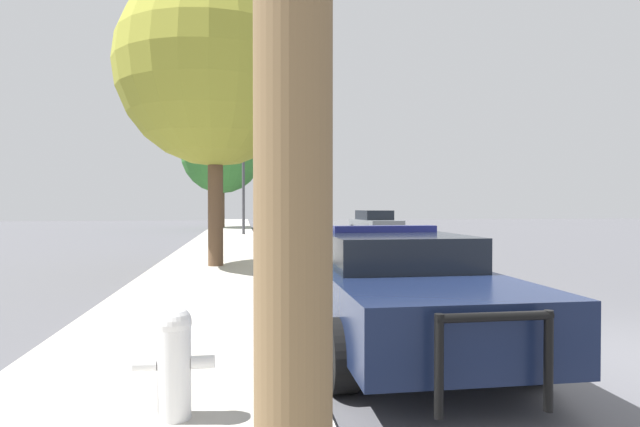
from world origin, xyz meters
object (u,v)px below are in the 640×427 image
(tree_sidewalk_near, at_px, (215,70))
(police_car, at_px, (389,282))
(tree_sidewalk_far, at_px, (222,153))
(fire_hydrant, at_px, (174,358))
(car_background_oncoming, at_px, (375,224))
(traffic_light, at_px, (275,174))
(car_background_midblock, at_px, (298,228))

(tree_sidewalk_near, bearing_deg, police_car, -70.92)
(tree_sidewalk_far, bearing_deg, police_car, -83.95)
(fire_hydrant, distance_m, car_background_oncoming, 22.70)
(traffic_light, xyz_separation_m, car_background_oncoming, (5.03, -3.13, -2.75))
(car_background_midblock, bearing_deg, fire_hydrant, -95.56)
(tree_sidewalk_far, bearing_deg, car_background_midblock, -74.19)
(police_car, relative_size, tree_sidewalk_near, 0.69)
(car_background_oncoming, bearing_deg, tree_sidewalk_near, 52.43)
(car_background_oncoming, distance_m, tree_sidewalk_far, 15.82)
(police_car, xyz_separation_m, tree_sidewalk_far, (-3.35, 31.65, 4.89))
(car_background_oncoming, bearing_deg, fire_hydrant, 66.38)
(fire_hydrant, height_order, tree_sidewalk_near, tree_sidewalk_near)
(fire_hydrant, bearing_deg, traffic_light, 84.49)
(car_background_midblock, bearing_deg, police_car, -88.93)
(fire_hydrant, bearing_deg, police_car, 44.20)
(car_background_midblock, height_order, tree_sidewalk_near, tree_sidewalk_near)
(car_background_midblock, xyz_separation_m, car_background_oncoming, (4.27, 1.99, 0.08))
(car_background_oncoming, height_order, tree_sidewalk_far, tree_sidewalk_far)
(tree_sidewalk_near, bearing_deg, fire_hydrant, -88.88)
(car_background_midblock, relative_size, tree_sidewalk_near, 0.57)
(police_car, height_order, fire_hydrant, police_car)
(car_background_oncoming, bearing_deg, traffic_light, -36.51)
(car_background_oncoming, bearing_deg, car_background_midblock, 20.44)
(fire_hydrant, height_order, traffic_light, traffic_light)
(traffic_light, bearing_deg, car_background_midblock, -81.53)
(police_car, bearing_deg, traffic_light, -89.36)
(car_background_oncoming, distance_m, tree_sidewalk_near, 14.68)
(police_car, bearing_deg, car_background_oncoming, -104.08)
(car_background_midblock, xyz_separation_m, tree_sidewalk_far, (-4.11, 14.51, 4.94))
(car_background_oncoming, relative_size, tree_sidewalk_near, 0.51)
(fire_hydrant, xyz_separation_m, tree_sidewalk_far, (-0.97, 33.97, 5.07))
(tree_sidewalk_near, height_order, tree_sidewalk_far, tree_sidewalk_far)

